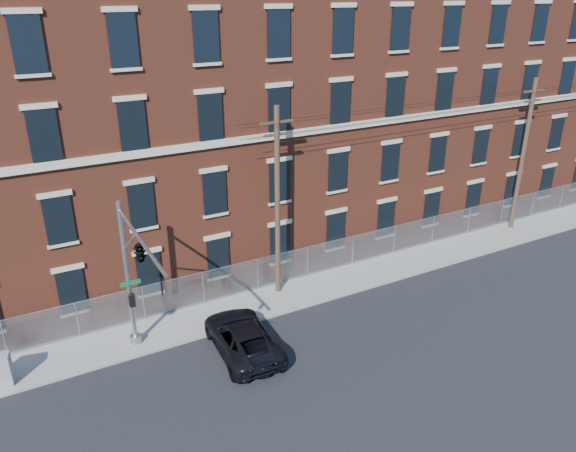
{
  "coord_description": "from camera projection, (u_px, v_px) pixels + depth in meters",
  "views": [
    {
      "loc": [
        -10.07,
        -17.62,
        15.26
      ],
      "look_at": [
        1.73,
        4.0,
        4.59
      ],
      "focal_mm": 34.55,
      "sensor_mm": 36.0,
      "label": 1
    }
  ],
  "objects": [
    {
      "name": "utility_pole_near",
      "position": [
        277.0,
        200.0,
        27.95
      ],
      "size": [
        1.8,
        0.28,
        10.0
      ],
      "color": "#443022",
      "rests_on": "ground"
    },
    {
      "name": "traffic_signal_mast",
      "position": [
        137.0,
        261.0,
        21.66
      ],
      "size": [
        0.9,
        6.75,
        7.0
      ],
      "color": "#9EA0A5",
      "rests_on": "ground"
    },
    {
      "name": "ground",
      "position": [
        297.0,
        359.0,
        24.68
      ],
      "size": [
        140.0,
        140.0,
        0.0
      ],
      "primitive_type": "plane",
      "color": "black",
      "rests_on": "ground"
    },
    {
      "name": "overhead_wires",
      "position": [
        534.0,
        94.0,
        34.36
      ],
      "size": [
        40.0,
        0.62,
        0.62
      ],
      "color": "black",
      "rests_on": "ground"
    },
    {
      "name": "chain_link_fence",
      "position": [
        414.0,
        234.0,
        34.61
      ],
      "size": [
        59.06,
        0.06,
        1.85
      ],
      "color": "#A5A8AD",
      "rests_on": "ground"
    },
    {
      "name": "utility_pole_mid",
      "position": [
        523.0,
        153.0,
        35.86
      ],
      "size": [
        1.8,
        0.28,
        10.0
      ],
      "color": "#443022",
      "rests_on": "ground"
    },
    {
      "name": "pickup_truck",
      "position": [
        242.0,
        337.0,
        24.97
      ],
      "size": [
        2.78,
        5.44,
        1.47
      ],
      "primitive_type": "imported",
      "rotation": [
        0.0,
        0.0,
        3.07
      ],
      "color": "black",
      "rests_on": "ground"
    },
    {
      "name": "sidewalk",
      "position": [
        427.0,
        256.0,
        33.96
      ],
      "size": [
        65.0,
        3.0,
        0.12
      ],
      "primitive_type": "cube",
      "color": "gray",
      "rests_on": "ground"
    },
    {
      "name": "mill_building",
      "position": [
        350.0,
        99.0,
        37.94
      ],
      "size": [
        55.3,
        14.32,
        16.3
      ],
      "color": "brown",
      "rests_on": "ground"
    }
  ]
}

